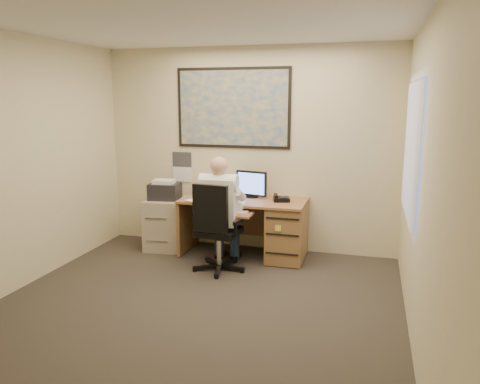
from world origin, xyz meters
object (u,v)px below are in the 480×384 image
(person, at_px, (220,214))
(desk, at_px, (269,224))
(office_chair, at_px, (218,246))
(filing_cabinet, at_px, (166,219))

(person, bearing_deg, desk, 48.28)
(office_chair, bearing_deg, desk, 61.48)
(desk, bearing_deg, person, -128.34)
(desk, xyz_separation_m, person, (-0.47, -0.59, 0.24))
(person, bearing_deg, filing_cabinet, 145.64)
(filing_cabinet, height_order, office_chair, office_chair)
(filing_cabinet, bearing_deg, person, -38.33)
(filing_cabinet, xyz_separation_m, office_chair, (0.98, -0.66, -0.09))
(desk, relative_size, person, 1.17)
(office_chair, xyz_separation_m, person, (-0.01, 0.08, 0.37))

